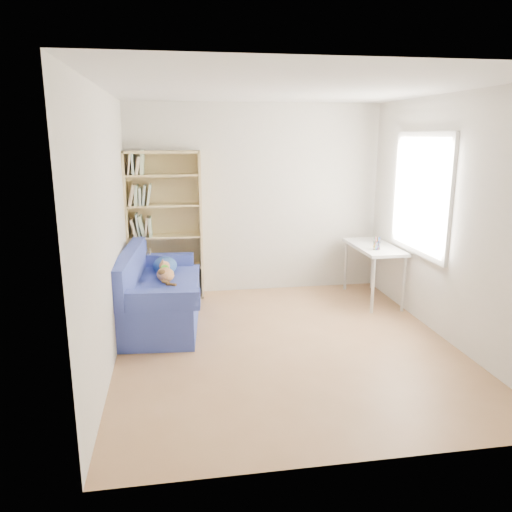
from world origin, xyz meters
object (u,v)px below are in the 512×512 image
(sofa, at_px, (158,295))
(bookshelf, at_px, (165,232))
(desk, at_px, (374,252))
(pen_cup, at_px, (377,245))

(sofa, distance_m, bookshelf, 1.10)
(sofa, relative_size, bookshelf, 0.94)
(bookshelf, bearing_deg, desk, -11.45)
(sofa, height_order, bookshelf, bookshelf)
(bookshelf, bearing_deg, sofa, -95.90)
(sofa, xyz_separation_m, bookshelf, (0.10, 0.93, 0.58))
(bookshelf, distance_m, desk, 2.80)
(bookshelf, height_order, desk, bookshelf)
(pen_cup, bearing_deg, desk, 73.57)
(sofa, bearing_deg, pen_cup, 7.61)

